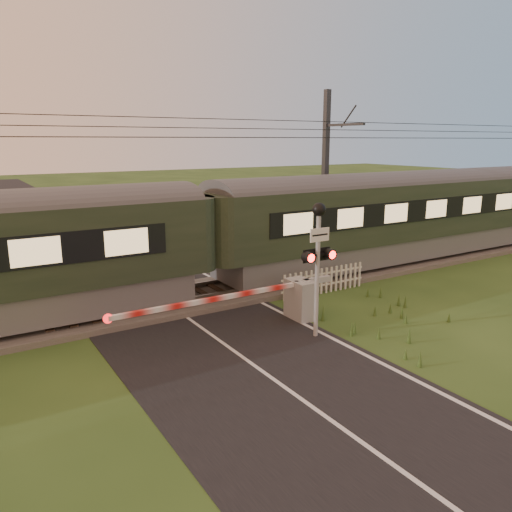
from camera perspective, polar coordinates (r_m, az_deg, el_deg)
ground at (r=11.89m, az=1.97°, el=-13.96°), size 160.00×160.00×0.00m
road at (r=11.73m, az=2.70°, el=-14.33°), size 6.00×140.00×0.03m
track_bed at (r=17.24m, az=-10.17°, el=-5.17°), size 140.00×3.40×0.39m
overhead_wires at (r=16.39m, az=-10.98°, el=13.98°), size 120.00×0.62×0.62m
train at (r=17.24m, az=-6.17°, el=2.19°), size 40.42×2.79×3.76m
boom_gate at (r=15.30m, az=4.21°, el=-4.90°), size 7.14×0.95×1.26m
crossing_signal at (r=13.63m, az=7.11°, el=1.12°), size 0.96×0.37×3.79m
picket_fence at (r=18.13m, az=7.76°, el=-2.81°), size 3.69×0.08×0.94m
catenary_mast at (r=22.83m, az=8.01°, el=9.23°), size 0.24×2.47×7.56m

